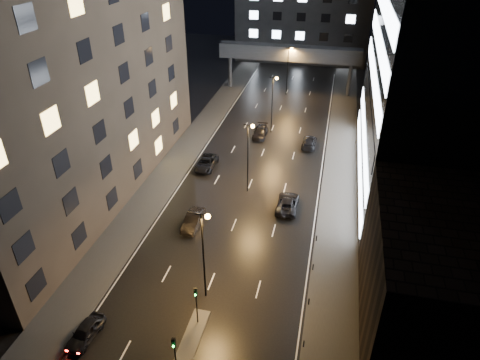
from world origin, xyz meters
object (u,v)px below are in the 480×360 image
at_px(car_away_b, 193,220).
at_px(car_away_a, 85,332).
at_px(car_away_c, 206,163).
at_px(car_toward_a, 288,203).
at_px(car_toward_b, 309,142).
at_px(car_away_d, 260,132).

bearing_deg(car_away_b, car_away_a, -102.83).
xyz_separation_m(car_away_b, car_away_c, (-2.66, 14.31, -0.04)).
bearing_deg(car_toward_a, car_away_c, -30.90).
relative_size(car_away_a, car_toward_b, 0.81).
xyz_separation_m(car_away_d, car_toward_a, (7.55, -20.89, 0.02)).
bearing_deg(car_away_b, car_away_c, 100.62).
height_order(car_away_d, car_toward_b, car_toward_b).
distance_m(car_away_b, car_toward_b, 27.88).
height_order(car_away_b, car_away_c, car_away_b).
bearing_deg(car_away_d, car_away_b, -97.70).
bearing_deg(car_away_a, car_away_c, 93.37).
relative_size(car_away_a, car_away_c, 0.78).
distance_m(car_away_a, car_away_c, 32.45).
bearing_deg(car_away_d, car_toward_a, -70.99).
distance_m(car_away_a, car_toward_a, 28.65).
bearing_deg(car_toward_a, car_away_d, -70.39).
relative_size(car_away_a, car_away_b, 0.88).
bearing_deg(car_toward_b, car_toward_a, 88.21).
height_order(car_away_a, car_away_d, car_away_d).
relative_size(car_away_b, car_toward_a, 0.87).
relative_size(car_away_a, car_away_d, 0.82).
xyz_separation_m(car_away_b, car_away_d, (3.27, 27.22, -0.04)).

